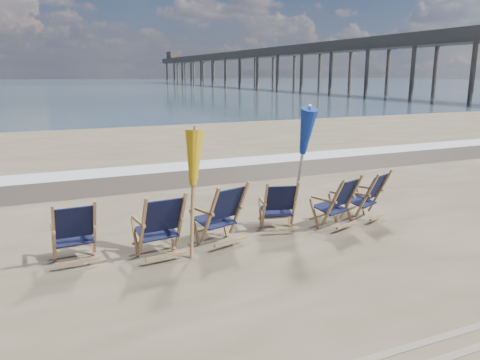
{
  "coord_description": "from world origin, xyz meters",
  "views": [
    {
      "loc": [
        -3.42,
        -5.51,
        2.83
      ],
      "look_at": [
        0.0,
        2.2,
        0.9
      ],
      "focal_mm": 35.0,
      "sensor_mm": 36.0,
      "label": 1
    }
  ],
  "objects_px": {
    "beach_chair_4": "(351,200)",
    "umbrella_yellow": "(192,165)",
    "beach_chair_2": "(239,211)",
    "beach_chair_5": "(380,193)",
    "umbrella_blue": "(301,133)",
    "fishing_pier": "(270,63)",
    "beach_chair_1": "(181,223)",
    "beach_chair_0": "(95,230)",
    "beach_chair_3": "(295,206)"
  },
  "relations": [
    {
      "from": "beach_chair_4",
      "to": "umbrella_yellow",
      "type": "relative_size",
      "value": 0.52
    },
    {
      "from": "beach_chair_2",
      "to": "beach_chair_5",
      "type": "height_order",
      "value": "beach_chair_2"
    },
    {
      "from": "umbrella_blue",
      "to": "fishing_pier",
      "type": "xyz_separation_m",
      "value": [
        36.97,
        72.2,
        2.88
      ]
    },
    {
      "from": "beach_chair_5",
      "to": "umbrella_yellow",
      "type": "xyz_separation_m",
      "value": [
        -4.02,
        -0.38,
        0.95
      ]
    },
    {
      "from": "beach_chair_1",
      "to": "umbrella_yellow",
      "type": "xyz_separation_m",
      "value": [
        0.2,
        -0.01,
        0.91
      ]
    },
    {
      "from": "beach_chair_2",
      "to": "beach_chair_4",
      "type": "relative_size",
      "value": 1.08
    },
    {
      "from": "beach_chair_5",
      "to": "umbrella_yellow",
      "type": "bearing_deg",
      "value": -18.84
    },
    {
      "from": "beach_chair_1",
      "to": "beach_chair_4",
      "type": "relative_size",
      "value": 1.07
    },
    {
      "from": "beach_chair_0",
      "to": "fishing_pier",
      "type": "bearing_deg",
      "value": -120.8
    },
    {
      "from": "beach_chair_4",
      "to": "umbrella_blue",
      "type": "relative_size",
      "value": 0.44
    },
    {
      "from": "fishing_pier",
      "to": "beach_chair_5",
      "type": "bearing_deg",
      "value": -115.94
    },
    {
      "from": "beach_chair_0",
      "to": "fishing_pier",
      "type": "relative_size",
      "value": 0.01
    },
    {
      "from": "beach_chair_3",
      "to": "umbrella_blue",
      "type": "bearing_deg",
      "value": -115.91
    },
    {
      "from": "beach_chair_2",
      "to": "beach_chair_4",
      "type": "xyz_separation_m",
      "value": [
        2.28,
        -0.06,
        -0.04
      ]
    },
    {
      "from": "beach_chair_0",
      "to": "beach_chair_5",
      "type": "relative_size",
      "value": 1.02
    },
    {
      "from": "umbrella_blue",
      "to": "beach_chair_3",
      "type": "bearing_deg",
      "value": -131.04
    },
    {
      "from": "beach_chair_5",
      "to": "umbrella_yellow",
      "type": "height_order",
      "value": "umbrella_yellow"
    },
    {
      "from": "beach_chair_1",
      "to": "beach_chair_5",
      "type": "distance_m",
      "value": 4.23
    },
    {
      "from": "beach_chair_3",
      "to": "beach_chair_4",
      "type": "bearing_deg",
      "value": -170.2
    },
    {
      "from": "beach_chair_0",
      "to": "beach_chair_3",
      "type": "height_order",
      "value": "beach_chair_0"
    },
    {
      "from": "beach_chair_2",
      "to": "beach_chair_4",
      "type": "bearing_deg",
      "value": 161.58
    },
    {
      "from": "beach_chair_3",
      "to": "fishing_pier",
      "type": "relative_size",
      "value": 0.01
    },
    {
      "from": "beach_chair_3",
      "to": "fishing_pier",
      "type": "height_order",
      "value": "fishing_pier"
    },
    {
      "from": "beach_chair_2",
      "to": "fishing_pier",
      "type": "distance_m",
      "value": 82.16
    },
    {
      "from": "beach_chair_5",
      "to": "fishing_pier",
      "type": "height_order",
      "value": "fishing_pier"
    },
    {
      "from": "beach_chair_0",
      "to": "fishing_pier",
      "type": "distance_m",
      "value": 83.23
    },
    {
      "from": "beach_chair_1",
      "to": "umbrella_yellow",
      "type": "bearing_deg",
      "value": 171.39
    },
    {
      "from": "umbrella_blue",
      "to": "beach_chair_0",
      "type": "bearing_deg",
      "value": -175.76
    },
    {
      "from": "beach_chair_0",
      "to": "umbrella_blue",
      "type": "height_order",
      "value": "umbrella_blue"
    },
    {
      "from": "umbrella_yellow",
      "to": "beach_chair_3",
      "type": "bearing_deg",
      "value": 8.35
    },
    {
      "from": "beach_chair_0",
      "to": "beach_chair_1",
      "type": "xyz_separation_m",
      "value": [
        1.26,
        -0.3,
        0.03
      ]
    },
    {
      "from": "beach_chair_1",
      "to": "beach_chair_3",
      "type": "bearing_deg",
      "value": -178.16
    },
    {
      "from": "beach_chair_3",
      "to": "beach_chair_4",
      "type": "relative_size",
      "value": 0.97
    },
    {
      "from": "beach_chair_4",
      "to": "umbrella_yellow",
      "type": "distance_m",
      "value": 3.32
    },
    {
      "from": "beach_chair_1",
      "to": "beach_chair_5",
      "type": "relative_size",
      "value": 1.08
    },
    {
      "from": "beach_chair_0",
      "to": "beach_chair_2",
      "type": "height_order",
      "value": "beach_chair_2"
    },
    {
      "from": "beach_chair_2",
      "to": "beach_chair_5",
      "type": "xyz_separation_m",
      "value": [
        3.12,
        0.13,
        -0.05
      ]
    },
    {
      "from": "beach_chair_2",
      "to": "umbrella_blue",
      "type": "height_order",
      "value": "umbrella_blue"
    },
    {
      "from": "beach_chair_2",
      "to": "umbrella_yellow",
      "type": "relative_size",
      "value": 0.56
    },
    {
      "from": "beach_chair_3",
      "to": "beach_chair_0",
      "type": "bearing_deg",
      "value": 14.86
    },
    {
      "from": "beach_chair_5",
      "to": "umbrella_blue",
      "type": "height_order",
      "value": "umbrella_blue"
    },
    {
      "from": "umbrella_yellow",
      "to": "fishing_pier",
      "type": "xyz_separation_m",
      "value": [
        39.25,
        72.79,
        3.19
      ]
    },
    {
      "from": "beach_chair_1",
      "to": "umbrella_blue",
      "type": "distance_m",
      "value": 2.82
    },
    {
      "from": "umbrella_yellow",
      "to": "fishing_pier",
      "type": "relative_size",
      "value": 0.01
    },
    {
      "from": "beach_chair_3",
      "to": "beach_chair_5",
      "type": "distance_m",
      "value": 2.0
    },
    {
      "from": "beach_chair_4",
      "to": "beach_chair_5",
      "type": "distance_m",
      "value": 0.86
    },
    {
      "from": "beach_chair_0",
      "to": "beach_chair_4",
      "type": "bearing_deg",
      "value": 176.97
    },
    {
      "from": "beach_chair_4",
      "to": "umbrella_yellow",
      "type": "height_order",
      "value": "umbrella_yellow"
    },
    {
      "from": "umbrella_yellow",
      "to": "beach_chair_0",
      "type": "bearing_deg",
      "value": 167.88
    },
    {
      "from": "beach_chair_5",
      "to": "beach_chair_4",
      "type": "bearing_deg",
      "value": -11.47
    }
  ]
}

